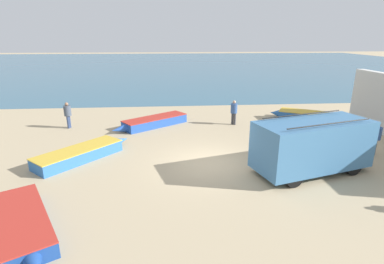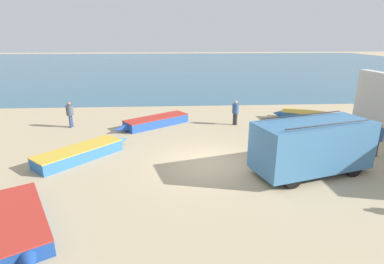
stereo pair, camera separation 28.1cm
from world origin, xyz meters
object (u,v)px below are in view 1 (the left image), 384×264
Objects in this scene: fisherman_2 at (234,110)px; fisherman_3 at (68,113)px; fishing_rowboat_2 at (23,225)px; fishing_rowboat_1 at (153,122)px; fishing_rowboat_3 at (301,115)px; fisherman_0 at (376,136)px; fishing_rowboat_0 at (82,153)px; parked_van at (313,145)px.

fisherman_3 reaches higher than fisherman_2.
fishing_rowboat_2 is 11.12m from fisherman_3.
fishing_rowboat_2 is at bearing 37.06° from fishing_rowboat_1.
fishing_rowboat_1 is 10.39m from fishing_rowboat_3.
fishing_rowboat_0 is at bearing -159.80° from fisherman_0.
fishing_rowboat_0 is 5.66m from fishing_rowboat_2.
fishing_rowboat_0 is 14.76m from fishing_rowboat_3.
fisherman_0 is at bearing 117.00° from fishing_rowboat_1.
fisherman_2 reaches higher than fishing_rowboat_3.
fishing_rowboat_2 is at bearing -178.22° from parked_van.
fisherman_0 is at bearing 6.51° from parked_van.
fishing_rowboat_0 is at bearing 147.31° from fishing_rowboat_2.
fishing_rowboat_3 is (13.74, 11.66, 0.05)m from fishing_rowboat_2.
fishing_rowboat_1 is (-7.09, 7.48, -0.96)m from parked_van.
fishing_rowboat_1 is at bearing 34.20° from fishing_rowboat_3.
fishing_rowboat_0 reaches higher than fishing_rowboat_2.
parked_van is 3.23× the size of fisherman_3.
fishing_rowboat_3 is at bearing 131.72° from fisherman_2.
parked_van is at bearing -134.87° from fisherman_0.
parked_van is 3.31× the size of fisherman_2.
fishing_rowboat_1 is 12.60m from fisherman_0.
fishing_rowboat_2 is 2.82× the size of fisherman_0.
parked_van is 1.39× the size of fishing_rowboat_3.
fishing_rowboat_0 is 2.61× the size of fisherman_3.
fisherman_0 is (14.30, -0.58, 0.69)m from fishing_rowboat_0.
fisherman_0 is (0.81, -6.58, 0.66)m from fishing_rowboat_3.
fishing_rowboat_3 is at bearing 52.39° from parked_van.
parked_van is 3.33× the size of fisherman_0.
fishing_rowboat_1 is at bearing -57.67° from fisherman_2.
fishing_rowboat_3 is at bearing -23.88° from fishing_rowboat_0.
parked_van reaches higher than fishing_rowboat_2.
parked_van reaches higher than fishing_rowboat_3.
fishing_rowboat_3 is at bearing -167.20° from fisherman_3.
fisherman_3 is (-15.70, -0.73, 0.69)m from fishing_rowboat_3.
fishing_rowboat_2 is at bearing -6.31° from fisherman_2.
fisherman_2 reaches higher than fisherman_0.
parked_van is 1.13× the size of fishing_rowboat_1.
fisherman_0 is 0.99× the size of fisherman_2.
fisherman_0 is at bearing 79.08° from fishing_rowboat_2.
fisherman_2 is (-1.76, 7.47, -0.28)m from parked_van.
parked_van is at bearing 97.85° from fishing_rowboat_1.
fishing_rowboat_0 is 14.33m from fisherman_0.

